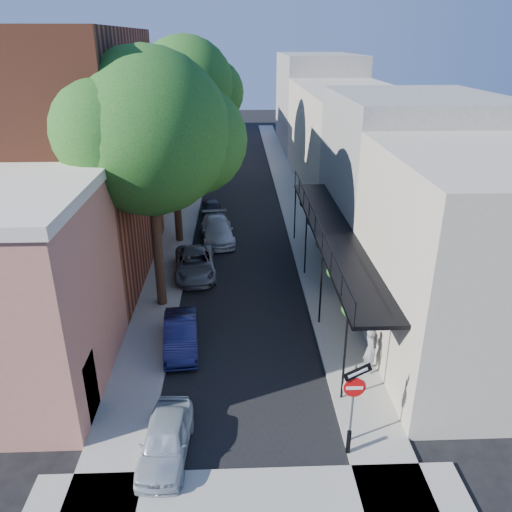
{
  "coord_description": "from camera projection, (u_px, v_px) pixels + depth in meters",
  "views": [
    {
      "loc": [
        -0.2,
        -10.76,
        11.54
      ],
      "look_at": [
        0.58,
        9.22,
        2.8
      ],
      "focal_mm": 35.0,
      "sensor_mm": 36.0,
      "label": 1
    }
  ],
  "objects": [
    {
      "name": "sign_post",
      "position": [
        354.0,
        390.0,
        14.67
      ],
      "size": [
        0.89,
        0.17,
        2.99
      ],
      "color": "#595B60",
      "rests_on": "ground"
    },
    {
      "name": "parked_car_e",
      "position": [
        212.0,
        210.0,
        34.75
      ],
      "size": [
        1.8,
        3.58,
        1.17
      ],
      "primitive_type": "imported",
      "rotation": [
        0.0,
        0.0,
        0.12
      ],
      "color": "black",
      "rests_on": "ground"
    },
    {
      "name": "parked_car_a",
      "position": [
        166.0,
        440.0,
        14.83
      ],
      "size": [
        1.57,
        3.51,
        1.17
      ],
      "primitive_type": "imported",
      "rotation": [
        0.0,
        0.0,
        -0.05
      ],
      "color": "#ADB9C0",
      "rests_on": "ground"
    },
    {
      "name": "oak_far",
      "position": [
        192.0,
        88.0,
        36.02
      ],
      "size": [
        7.7,
        7.0,
        11.9
      ],
      "color": "#362415",
      "rests_on": "ground"
    },
    {
      "name": "sidewalk_right",
      "position": [
        287.0,
        187.0,
        42.07
      ],
      "size": [
        2.0,
        64.0,
        0.12
      ],
      "primitive_type": "cube",
      "color": "gray",
      "rests_on": "ground"
    },
    {
      "name": "parked_car_c",
      "position": [
        195.0,
        264.0,
        26.3
      ],
      "size": [
        2.48,
        4.68,
        1.25
      ],
      "primitive_type": "imported",
      "rotation": [
        0.0,
        0.0,
        0.09
      ],
      "color": "slate",
      "rests_on": "ground"
    },
    {
      "name": "parked_car_d",
      "position": [
        217.0,
        230.0,
        30.77
      ],
      "size": [
        2.39,
        4.79,
        1.34
      ],
      "primitive_type": "imported",
      "rotation": [
        0.0,
        0.0,
        0.12
      ],
      "color": "silver",
      "rests_on": "ground"
    },
    {
      "name": "bollard",
      "position": [
        349.0,
        442.0,
        14.84
      ],
      "size": [
        0.14,
        0.14,
        0.8
      ],
      "primitive_type": "cylinder",
      "color": "black",
      "rests_on": "sidewalk_right"
    },
    {
      "name": "buildings_left",
      "position": [
        119.0,
        132.0,
        38.51
      ],
      "size": [
        10.1,
        59.1,
        12.0
      ],
      "color": "#B96D5F",
      "rests_on": "ground"
    },
    {
      "name": "pedestrian",
      "position": [
        370.0,
        350.0,
        18.32
      ],
      "size": [
        0.5,
        0.7,
        1.83
      ],
      "primitive_type": "imported",
      "rotation": [
        0.0,
        0.0,
        1.66
      ],
      "color": "slate",
      "rests_on": "sidewalk_right"
    },
    {
      "name": "parked_car_b",
      "position": [
        181.0,
        335.0,
        20.04
      ],
      "size": [
        1.65,
        3.83,
        1.23
      ],
      "primitive_type": "imported",
      "rotation": [
        0.0,
        0.0,
        0.1
      ],
      "color": "#141740",
      "rests_on": "ground"
    },
    {
      "name": "oak_near",
      "position": [
        160.0,
        135.0,
        20.6
      ],
      "size": [
        7.48,
        6.8,
        11.42
      ],
      "color": "#362415",
      "rests_on": "ground"
    },
    {
      "name": "buildings_right",
      "position": [
        351.0,
        135.0,
        40.03
      ],
      "size": [
        9.8,
        55.0,
        10.0
      ],
      "color": "#BDB09C",
      "rests_on": "ground"
    },
    {
      "name": "sidewalk_cross",
      "position": [
        249.0,
        499.0,
        13.54
      ],
      "size": [
        12.0,
        2.0,
        0.12
      ],
      "primitive_type": "cube",
      "color": "gray",
      "rests_on": "ground"
    },
    {
      "name": "road_surface",
      "position": [
        240.0,
        188.0,
        41.95
      ],
      "size": [
        6.0,
        64.0,
        0.01
      ],
      "primitive_type": "cube",
      "color": "black",
      "rests_on": "ground"
    },
    {
      "name": "sidewalk_left",
      "position": [
        192.0,
        188.0,
        41.78
      ],
      "size": [
        2.0,
        64.0,
        0.12
      ],
      "primitive_type": "cube",
      "color": "gray",
      "rests_on": "ground"
    },
    {
      "name": "oak_mid",
      "position": [
        179.0,
        125.0,
        28.22
      ],
      "size": [
        6.6,
        6.0,
        10.2
      ],
      "color": "#362415",
      "rests_on": "ground"
    },
    {
      "name": "ground",
      "position": [
        248.0,
        471.0,
        14.48
      ],
      "size": [
        160.0,
        160.0,
        0.0
      ],
      "primitive_type": "plane",
      "color": "black",
      "rests_on": "ground"
    }
  ]
}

